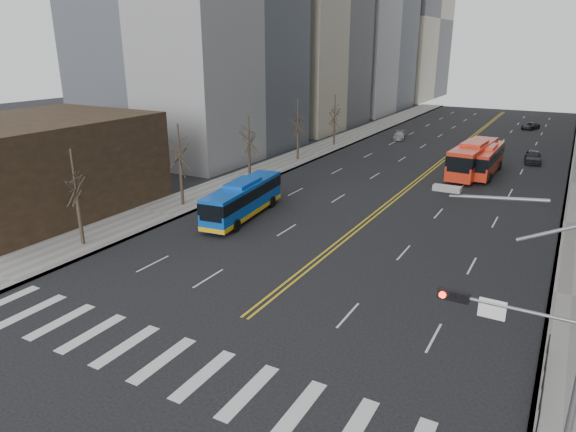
{
  "coord_description": "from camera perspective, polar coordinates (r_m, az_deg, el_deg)",
  "views": [
    {
      "loc": [
        13.79,
        -14.95,
        13.87
      ],
      "look_at": [
        0.27,
        9.3,
        4.53
      ],
      "focal_mm": 32.0,
      "sensor_mm": 36.0,
      "label": 1
    }
  ],
  "objects": [
    {
      "name": "storefront",
      "position": [
        49.04,
        -26.3,
        5.05
      ],
      "size": [
        14.0,
        18.0,
        8.0
      ],
      "color": "black",
      "rests_on": "ground"
    },
    {
      "name": "car_dark_far",
      "position": [
        98.12,
        25.32,
        9.04
      ],
      "size": [
        3.04,
        4.47,
        1.14
      ],
      "primitive_type": "imported",
      "rotation": [
        0.0,
        0.0,
        -0.31
      ],
      "color": "black",
      "rests_on": "ground"
    },
    {
      "name": "ground",
      "position": [
        24.62,
        -11.62,
        -16.14
      ],
      "size": [
        220.0,
        220.0,
        0.0
      ],
      "primitive_type": "plane",
      "color": "black"
    },
    {
      "name": "pedestrian_railing",
      "position": [
        24.69,
        26.6,
        -15.54
      ],
      "size": [
        0.06,
        6.06,
        1.02
      ],
      "color": "black",
      "rests_on": "sidewalk_right"
    },
    {
      "name": "blue_bus",
      "position": [
        42.98,
        -5.0,
        1.98
      ],
      "size": [
        3.51,
        10.84,
        3.13
      ],
      "color": "blue",
      "rests_on": "ground"
    },
    {
      "name": "car_dark_mid",
      "position": [
        69.91,
        25.58,
        5.97
      ],
      "size": [
        2.32,
        4.75,
        1.56
      ],
      "primitive_type": "imported",
      "rotation": [
        0.0,
        0.0,
        0.11
      ],
      "color": "black",
      "rests_on": "ground"
    },
    {
      "name": "car_white",
      "position": [
        49.65,
        -4.04,
        3.11
      ],
      "size": [
        1.82,
        4.16,
        1.33
      ],
      "primitive_type": "imported",
      "rotation": [
        0.0,
        0.0,
        -0.11
      ],
      "color": "silver",
      "rests_on": "ground"
    },
    {
      "name": "sidewalk_left",
      "position": [
        68.57,
        2.3,
        6.96
      ],
      "size": [
        5.0,
        130.0,
        0.15
      ],
      "primitive_type": "cube",
      "color": "gray",
      "rests_on": "ground"
    },
    {
      "name": "street_trees",
      "position": [
        54.51,
        6.17,
        8.97
      ],
      "size": [
        35.2,
        47.2,
        7.6
      ],
      "color": "#31281E",
      "rests_on": "ground"
    },
    {
      "name": "centerline",
      "position": [
        72.63,
        17.77,
        6.69
      ],
      "size": [
        0.55,
        100.0,
        0.01
      ],
      "color": "gold",
      "rests_on": "ground"
    },
    {
      "name": "crosswalk",
      "position": [
        24.61,
        -11.62,
        -16.13
      ],
      "size": [
        26.7,
        4.0,
        0.01
      ],
      "color": "silver",
      "rests_on": "ground"
    },
    {
      "name": "signal_mast",
      "position": [
        19.2,
        25.96,
        -11.48
      ],
      "size": [
        5.37,
        0.37,
        9.39
      ],
      "color": "slate",
      "rests_on": "ground"
    },
    {
      "name": "car_silver",
      "position": [
        81.14,
        12.24,
        8.74
      ],
      "size": [
        2.58,
        4.33,
        1.18
      ],
      "primitive_type": "imported",
      "rotation": [
        0.0,
        0.0,
        0.25
      ],
      "color": "#939398",
      "rests_on": "ground"
    },
    {
      "name": "red_bus_far",
      "position": [
        60.53,
        19.87,
        6.24
      ],
      "size": [
        3.51,
        11.95,
        3.73
      ],
      "color": "red",
      "rests_on": "ground"
    },
    {
      "name": "red_bus_near",
      "position": [
        61.17,
        21.06,
        6.02
      ],
      "size": [
        2.8,
        10.53,
        3.35
      ],
      "color": "red",
      "rests_on": "ground"
    }
  ]
}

